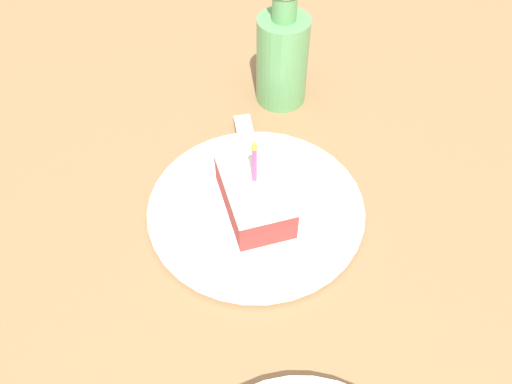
{
  "coord_description": "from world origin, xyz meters",
  "views": [
    {
      "loc": [
        0.08,
        0.41,
        0.5
      ],
      "look_at": [
        -0.03,
        0.03,
        0.04
      ],
      "focal_mm": 35.0,
      "sensor_mm": 36.0,
      "label": 1
    }
  ],
  "objects_px": {
    "plate": "(256,208)",
    "fork": "(251,157)",
    "cake_slice": "(254,193)",
    "bottle": "(282,57)"
  },
  "relations": [
    {
      "from": "plate",
      "to": "cake_slice",
      "type": "xyz_separation_m",
      "value": [
        0.0,
        0.0,
        0.03
      ]
    },
    {
      "from": "plate",
      "to": "fork",
      "type": "xyz_separation_m",
      "value": [
        -0.02,
        -0.08,
        0.01
      ]
    },
    {
      "from": "bottle",
      "to": "fork",
      "type": "bearing_deg",
      "value": 56.06
    },
    {
      "from": "fork",
      "to": "bottle",
      "type": "xyz_separation_m",
      "value": [
        -0.09,
        -0.13,
        0.06
      ]
    },
    {
      "from": "plate",
      "to": "cake_slice",
      "type": "distance_m",
      "value": 0.03
    },
    {
      "from": "cake_slice",
      "to": "fork",
      "type": "distance_m",
      "value": 0.09
    },
    {
      "from": "plate",
      "to": "cake_slice",
      "type": "height_order",
      "value": "cake_slice"
    },
    {
      "from": "fork",
      "to": "cake_slice",
      "type": "bearing_deg",
      "value": 77.3
    },
    {
      "from": "cake_slice",
      "to": "plate",
      "type": "bearing_deg",
      "value": -143.73
    },
    {
      "from": "bottle",
      "to": "cake_slice",
      "type": "bearing_deg",
      "value": 63.63
    }
  ]
}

